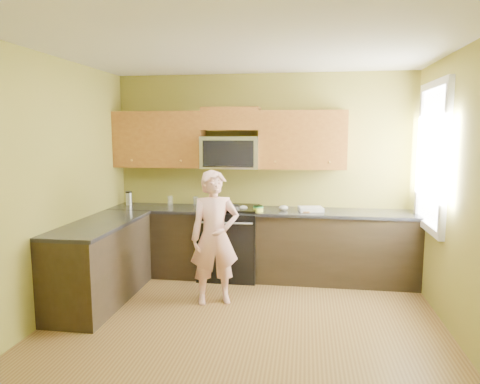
% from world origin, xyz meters
% --- Properties ---
extents(floor, '(4.00, 4.00, 0.00)m').
position_xyz_m(floor, '(0.00, 0.00, 0.00)').
color(floor, brown).
rests_on(floor, ground).
extents(ceiling, '(4.00, 4.00, 0.00)m').
position_xyz_m(ceiling, '(0.00, 0.00, 2.70)').
color(ceiling, white).
rests_on(ceiling, ground).
extents(wall_back, '(4.00, 0.00, 4.00)m').
position_xyz_m(wall_back, '(0.00, 2.00, 1.35)').
color(wall_back, olive).
rests_on(wall_back, ground).
extents(wall_front, '(4.00, 0.00, 4.00)m').
position_xyz_m(wall_front, '(0.00, -2.00, 1.35)').
color(wall_front, olive).
rests_on(wall_front, ground).
extents(wall_left, '(0.00, 4.00, 4.00)m').
position_xyz_m(wall_left, '(-2.00, 0.00, 1.35)').
color(wall_left, olive).
rests_on(wall_left, ground).
extents(wall_right, '(0.00, 4.00, 4.00)m').
position_xyz_m(wall_right, '(2.00, 0.00, 1.35)').
color(wall_right, olive).
rests_on(wall_right, ground).
extents(cabinet_back_run, '(4.00, 0.60, 0.88)m').
position_xyz_m(cabinet_back_run, '(0.00, 1.70, 0.44)').
color(cabinet_back_run, black).
rests_on(cabinet_back_run, floor).
extents(cabinet_left_run, '(0.60, 1.60, 0.88)m').
position_xyz_m(cabinet_left_run, '(-1.70, 0.60, 0.44)').
color(cabinet_left_run, black).
rests_on(cabinet_left_run, floor).
extents(countertop_back, '(4.00, 0.62, 0.04)m').
position_xyz_m(countertop_back, '(0.00, 1.69, 0.90)').
color(countertop_back, black).
rests_on(countertop_back, cabinet_back_run).
extents(countertop_left, '(0.62, 1.60, 0.04)m').
position_xyz_m(countertop_left, '(-1.69, 0.60, 0.90)').
color(countertop_left, black).
rests_on(countertop_left, cabinet_left_run).
extents(stove, '(0.76, 0.65, 0.95)m').
position_xyz_m(stove, '(-0.40, 1.68, 0.47)').
color(stove, black).
rests_on(stove, floor).
extents(microwave, '(0.76, 0.40, 0.42)m').
position_xyz_m(microwave, '(-0.40, 1.80, 1.45)').
color(microwave, silver).
rests_on(microwave, wall_back).
extents(upper_cab_left, '(1.22, 0.33, 0.75)m').
position_xyz_m(upper_cab_left, '(-1.39, 1.83, 1.45)').
color(upper_cab_left, '#905B21').
rests_on(upper_cab_left, wall_back).
extents(upper_cab_right, '(1.12, 0.33, 0.75)m').
position_xyz_m(upper_cab_right, '(0.54, 1.83, 1.45)').
color(upper_cab_right, '#905B21').
rests_on(upper_cab_right, wall_back).
extents(upper_cab_over_mw, '(0.76, 0.33, 0.30)m').
position_xyz_m(upper_cab_over_mw, '(-0.40, 1.83, 2.10)').
color(upper_cab_over_mw, '#905B21').
rests_on(upper_cab_over_mw, wall_back).
extents(window, '(0.06, 1.06, 1.66)m').
position_xyz_m(window, '(1.98, 1.20, 1.65)').
color(window, white).
rests_on(window, wall_right).
extents(woman, '(0.64, 0.52, 1.51)m').
position_xyz_m(woman, '(-0.41, 0.77, 0.75)').
color(woman, '#F9847C').
rests_on(woman, floor).
extents(frying_pan, '(0.36, 0.49, 0.06)m').
position_xyz_m(frying_pan, '(-0.35, 1.45, 0.95)').
color(frying_pan, black).
rests_on(frying_pan, stove).
extents(butter_tub, '(0.17, 0.17, 0.10)m').
position_xyz_m(butter_tub, '(-0.00, 1.52, 0.92)').
color(butter_tub, '#F9FF43').
rests_on(butter_tub, countertop_back).
extents(toast_slice, '(0.12, 0.12, 0.01)m').
position_xyz_m(toast_slice, '(0.60, 1.59, 0.93)').
color(toast_slice, '#B27F47').
rests_on(toast_slice, countertop_back).
extents(napkin_a, '(0.14, 0.14, 0.06)m').
position_xyz_m(napkin_a, '(-0.20, 1.61, 0.95)').
color(napkin_a, silver).
rests_on(napkin_a, countertop_back).
extents(napkin_b, '(0.16, 0.16, 0.07)m').
position_xyz_m(napkin_b, '(0.31, 1.67, 0.95)').
color(napkin_b, silver).
rests_on(napkin_b, countertop_back).
extents(dish_towel, '(0.34, 0.29, 0.05)m').
position_xyz_m(dish_towel, '(0.66, 1.68, 0.95)').
color(dish_towel, white).
rests_on(dish_towel, countertop_back).
extents(travel_mug, '(0.09, 0.09, 0.19)m').
position_xyz_m(travel_mug, '(-1.84, 1.79, 0.92)').
color(travel_mug, silver).
rests_on(travel_mug, countertop_back).
extents(glass_a, '(0.08, 0.08, 0.12)m').
position_xyz_m(glass_a, '(-1.28, 1.90, 0.98)').
color(glass_a, silver).
rests_on(glass_a, countertop_back).
extents(glass_c, '(0.07, 0.07, 0.12)m').
position_xyz_m(glass_c, '(-0.91, 1.91, 0.98)').
color(glass_c, silver).
rests_on(glass_c, countertop_back).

